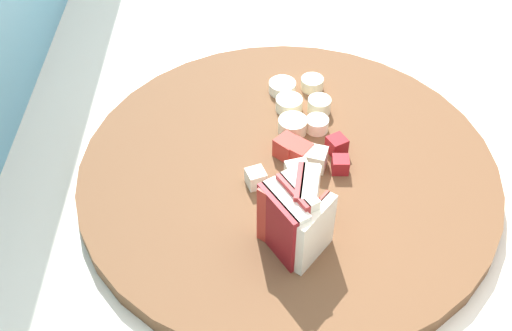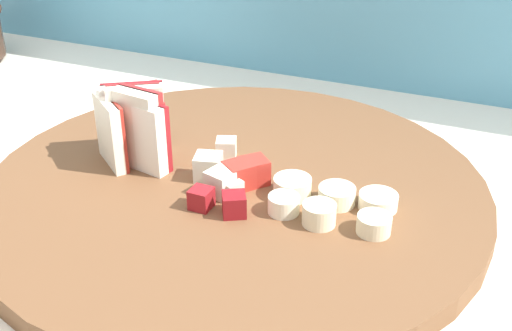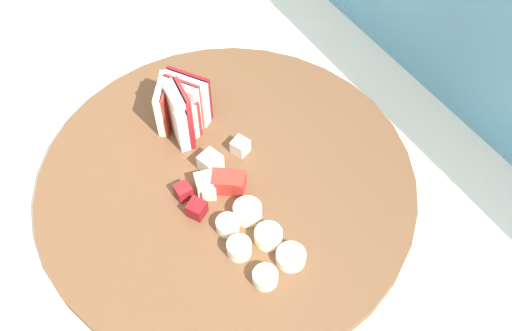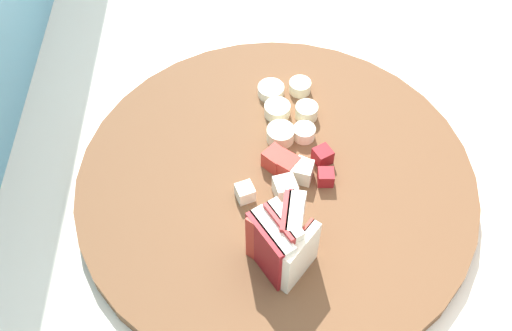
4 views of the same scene
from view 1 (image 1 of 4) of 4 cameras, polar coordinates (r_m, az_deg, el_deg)
The scene contains 4 objects.
cutting_board at distance 0.63m, azimuth 2.80°, elevation -0.71°, with size 0.40×0.40×0.02m, color brown.
apple_wedge_fan at distance 0.55m, azimuth 3.56°, elevation -4.49°, with size 0.07×0.07×0.07m.
apple_dice_pile at distance 0.62m, azimuth 4.12°, elevation 0.56°, with size 0.07×0.10×0.02m.
banana_slice_rows at distance 0.69m, azimuth 3.86°, elevation 5.21°, with size 0.10×0.06×0.02m.
Camera 1 is at (-0.31, 0.10, 1.35)m, focal length 46.10 mm.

